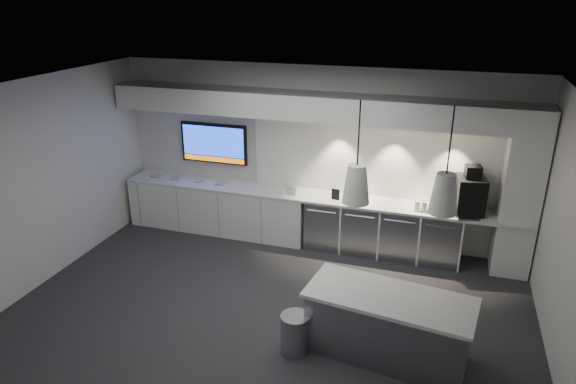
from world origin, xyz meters
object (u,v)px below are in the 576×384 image
(coffee_machine, at_px, (470,194))
(island, at_px, (388,325))
(bin, at_px, (295,333))
(wall_tv, at_px, (214,143))

(coffee_machine, bearing_deg, island, -117.71)
(island, xyz_separation_m, coffee_machine, (0.86, 2.60, 0.80))
(bin, relative_size, coffee_machine, 0.66)
(coffee_machine, bearing_deg, bin, -133.25)
(wall_tv, bearing_deg, island, -38.86)
(bin, bearing_deg, island, 14.11)
(wall_tv, distance_m, island, 4.69)
(wall_tv, bearing_deg, bin, -51.55)
(island, bearing_deg, bin, -158.13)
(island, bearing_deg, coffee_machine, 79.48)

